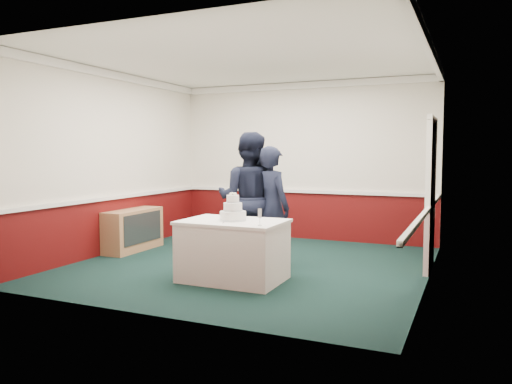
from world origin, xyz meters
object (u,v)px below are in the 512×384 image
at_px(wedding_cake, 233,212).
at_px(champagne_flute, 260,214).
at_px(cake_knife, 224,222).
at_px(person_woman, 272,207).
at_px(sideboard, 133,230).
at_px(person_man, 249,199).
at_px(cake_table, 233,250).

bearing_deg(wedding_cake, champagne_flute, -29.25).
xyz_separation_m(cake_knife, person_woman, (0.21, 1.10, 0.09)).
distance_m(wedding_cake, cake_knife, 0.23).
distance_m(sideboard, champagne_flute, 3.30).
bearing_deg(cake_knife, wedding_cake, 60.51).
bearing_deg(sideboard, person_woman, -4.49).
height_order(person_man, person_woman, person_man).
relative_size(cake_knife, person_woman, 0.12).
relative_size(cake_table, wedding_cake, 3.63).
bearing_deg(person_man, person_woman, 163.03).
relative_size(champagne_flute, person_man, 0.10).
height_order(wedding_cake, champagne_flute, wedding_cake).
bearing_deg(cake_table, champagne_flute, -29.25).
height_order(cake_table, person_woman, person_woman).
distance_m(sideboard, person_woman, 2.68).
xyz_separation_m(wedding_cake, person_woman, (0.18, 0.90, -0.02)).
relative_size(cake_knife, champagne_flute, 1.07).
bearing_deg(cake_table, person_woman, 78.74).
xyz_separation_m(cake_knife, person_man, (-0.17, 1.14, 0.19)).
xyz_separation_m(sideboard, wedding_cake, (2.44, -1.11, 0.55)).
bearing_deg(wedding_cake, cake_table, -90.00).
height_order(cake_knife, champagne_flute, champagne_flute).
bearing_deg(person_woman, sideboard, 19.37).
bearing_deg(person_woman, person_man, 17.98).
xyz_separation_m(sideboard, champagne_flute, (2.94, -1.39, 0.58)).
relative_size(sideboard, person_woman, 0.68).
bearing_deg(person_woman, cake_knife, 103.09).
bearing_deg(cake_table, sideboard, 155.62).
distance_m(wedding_cake, person_woman, 0.92).
distance_m(sideboard, cake_table, 2.68).
height_order(champagne_flute, person_woman, person_woman).
distance_m(cake_table, wedding_cake, 0.50).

